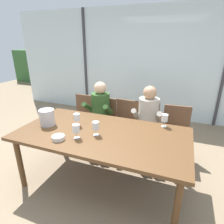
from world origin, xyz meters
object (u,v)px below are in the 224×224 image
object	(u,v)px
wine_glass_by_right_taster	(76,129)
wine_glass_near_bucket	(77,118)
chair_center	(126,122)
wine_glass_center_pour	(165,118)
person_olive_shirt	(99,112)
ice_bucket_primary	(47,117)
tasting_bowl	(58,138)
chair_left_of_center	(103,119)
chair_right_of_center	(146,125)
chair_near_window_right	(176,129)
dining_table	(102,137)
person_beige_jumper	(147,119)
chair_near_curtain	(83,115)
wine_glass_by_left_taster	(96,126)

from	to	relation	value
wine_glass_by_right_taster	wine_glass_near_bucket	bearing A→B (deg)	119.77
chair_center	wine_glass_near_bucket	distance (m)	1.06
wine_glass_center_pour	person_olive_shirt	bearing A→B (deg)	162.02
ice_bucket_primary	tasting_bowl	world-z (taller)	ice_bucket_primary
chair_left_of_center	person_olive_shirt	bearing A→B (deg)	-101.45
chair_right_of_center	wine_glass_near_bucket	size ratio (longest dim) A/B	5.09
chair_near_window_right	wine_glass_by_right_taster	distance (m)	1.66
dining_table	wine_glass_near_bucket	size ratio (longest dim) A/B	12.33
wine_glass_near_bucket	chair_near_window_right	bearing A→B (deg)	36.00
person_beige_jumper	wine_glass_near_bucket	world-z (taller)	person_beige_jumper
ice_bucket_primary	wine_glass_near_bucket	distance (m)	0.41
chair_left_of_center	wine_glass_by_right_taster	bearing A→B (deg)	-80.29
chair_left_of_center	person_beige_jumper	bearing A→B (deg)	-7.24
chair_center	person_beige_jumper	xyz separation A→B (m)	(0.40, -0.14, 0.17)
wine_glass_near_bucket	dining_table	bearing A→B (deg)	-8.54
chair_left_of_center	person_olive_shirt	distance (m)	0.21
chair_near_window_right	wine_glass_by_right_taster	xyz separation A→B (m)	(-1.08, -1.20, 0.37)
wine_glass_by_right_taster	chair_right_of_center	bearing A→B (deg)	63.98
tasting_bowl	wine_glass_center_pour	bearing A→B (deg)	36.12
chair_right_of_center	person_olive_shirt	size ratio (longest dim) A/B	0.73
ice_bucket_primary	chair_near_curtain	bearing A→B (deg)	92.56
wine_glass_by_left_taster	chair_near_curtain	bearing A→B (deg)	126.42
dining_table	chair_center	distance (m)	0.98
ice_bucket_primary	tasting_bowl	xyz separation A→B (m)	(0.38, -0.29, -0.09)
tasting_bowl	wine_glass_near_bucket	size ratio (longest dim) A/B	0.85
chair_left_of_center	tasting_bowl	xyz separation A→B (m)	(-0.00, -1.30, 0.28)
dining_table	wine_glass_by_right_taster	size ratio (longest dim) A/B	12.33
person_olive_shirt	wine_glass_center_pour	bearing A→B (deg)	-19.31
chair_right_of_center	wine_glass_center_pour	bearing A→B (deg)	-62.95
chair_right_of_center	wine_glass_by_left_taster	xyz separation A→B (m)	(-0.41, -1.06, 0.37)
tasting_bowl	wine_glass_near_bucket	xyz separation A→B (m)	(0.01, 0.41, 0.09)
ice_bucket_primary	chair_near_window_right	bearing A→B (deg)	31.88
chair_left_of_center	chair_near_curtain	bearing A→B (deg)	176.70
chair_near_curtain	chair_near_window_right	distance (m)	1.69
person_olive_shirt	person_beige_jumper	bearing A→B (deg)	-1.32
chair_near_curtain	person_olive_shirt	bearing A→B (deg)	-18.37
chair_left_of_center	wine_glass_center_pour	xyz separation A→B (m)	(1.11, -0.49, 0.37)
chair_near_window_right	person_beige_jumper	size ratio (longest dim) A/B	0.73
chair_center	wine_glass_by_right_taster	xyz separation A→B (m)	(-0.24, -1.20, 0.37)
chair_left_of_center	chair_near_window_right	world-z (taller)	same
chair_near_curtain	chair_left_of_center	size ratio (longest dim) A/B	1.00
dining_table	wine_glass_center_pour	distance (m)	0.86
chair_right_of_center	wine_glass_near_bucket	xyz separation A→B (m)	(-0.76, -0.92, 0.37)
chair_right_of_center	person_beige_jumper	bearing A→B (deg)	-77.99
person_olive_shirt	wine_glass_center_pour	xyz separation A→B (m)	(1.13, -0.37, 0.20)
wine_glass_near_bucket	wine_glass_by_right_taster	world-z (taller)	same
ice_bucket_primary	wine_glass_center_pour	distance (m)	1.58
tasting_bowl	chair_center	bearing A→B (deg)	72.32
chair_center	person_olive_shirt	distance (m)	0.50
ice_bucket_primary	wine_glass_by_left_taster	xyz separation A→B (m)	(0.74, -0.03, 0.00)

